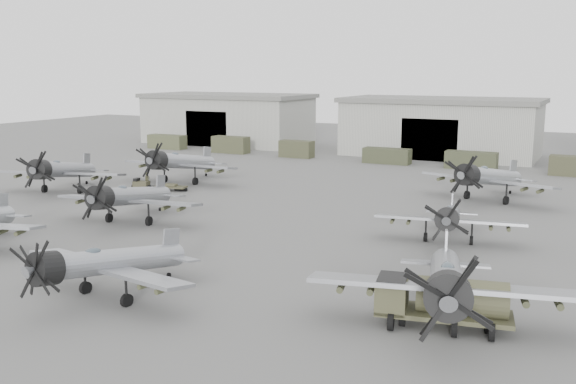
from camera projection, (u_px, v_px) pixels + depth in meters
name	position (u px, v px, depth m)	size (l,w,h in m)	color
ground	(217.00, 261.00, 43.50)	(220.00, 220.00, 0.00)	#535351
hangar_left	(228.00, 118.00, 113.85)	(29.00, 14.80, 8.70)	#ABACA1
hangar_center	(441.00, 127.00, 96.98)	(29.00, 14.80, 8.70)	#ABACA1
support_truck_0	(167.00, 142.00, 105.91)	(6.56, 2.20, 2.29)	#464A30
support_truck_1	(231.00, 145.00, 100.40)	(5.90, 2.20, 2.60)	#3D3F29
support_truck_2	(297.00, 149.00, 95.30)	(5.00, 2.20, 2.49)	#3B3D28
support_truck_3	(387.00, 156.00, 89.11)	(6.56, 2.20, 2.12)	#363A26
support_truck_4	(471.00, 160.00, 83.99)	(6.62, 2.20, 2.30)	#383C27
support_truck_5	(574.00, 166.00, 78.48)	(5.71, 2.20, 2.44)	#3B3C27
aircraft_near_1	(102.00, 263.00, 35.76)	(11.94, 10.74, 4.74)	#95989D
aircraft_near_2	(447.00, 282.00, 31.57)	(13.94, 12.55, 5.54)	gray
aircraft_mid_0	(60.00, 170.00, 67.23)	(13.41, 12.08, 5.37)	gray
aircraft_mid_1	(127.00, 197.00, 53.67)	(12.86, 11.57, 5.10)	gray
aircraft_mid_2	(449.00, 217.00, 47.69)	(11.22, 10.10, 4.45)	gray
aircraft_far_0	(178.00, 162.00, 72.89)	(13.83, 12.45, 5.54)	#919398
aircraft_far_1	(487.00, 177.00, 62.78)	(13.63, 12.27, 5.44)	#999DA2
fuel_tanker	(442.00, 299.00, 32.13)	(7.03, 4.01, 2.60)	#46462E
tug_trailer	(152.00, 185.00, 69.60)	(6.16, 2.34, 1.22)	#413F2A
ground_crew	(147.00, 180.00, 70.29)	(0.66, 0.44, 1.82)	#42422B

